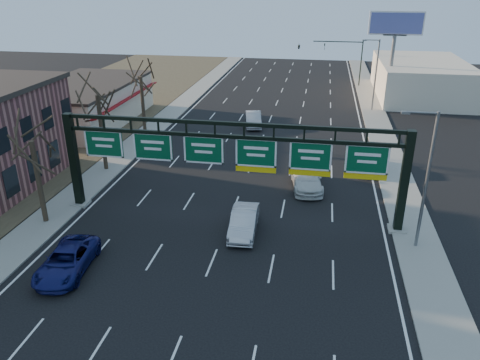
% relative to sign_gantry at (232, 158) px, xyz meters
% --- Properties ---
extents(ground, '(160.00, 160.00, 0.00)m').
position_rel_sign_gantry_xyz_m(ground, '(-0.16, -8.00, -4.63)').
color(ground, black).
rests_on(ground, ground).
extents(sidewalk_left, '(3.00, 120.00, 0.12)m').
position_rel_sign_gantry_xyz_m(sidewalk_left, '(-12.96, 12.00, -4.57)').
color(sidewalk_left, gray).
rests_on(sidewalk_left, ground).
extents(sidewalk_right, '(3.00, 120.00, 0.12)m').
position_rel_sign_gantry_xyz_m(sidewalk_right, '(12.64, 12.00, -4.57)').
color(sidewalk_right, gray).
rests_on(sidewalk_right, ground).
extents(dirt_strip_left, '(21.00, 120.00, 0.06)m').
position_rel_sign_gantry_xyz_m(dirt_strip_left, '(-25.16, 12.00, -4.60)').
color(dirt_strip_left, '#473D2B').
rests_on(dirt_strip_left, ground).
extents(lane_markings, '(21.60, 120.00, 0.01)m').
position_rel_sign_gantry_xyz_m(lane_markings, '(-0.16, 12.00, -4.62)').
color(lane_markings, white).
rests_on(lane_markings, ground).
extents(sign_gantry, '(24.60, 1.20, 7.20)m').
position_rel_sign_gantry_xyz_m(sign_gantry, '(0.00, 0.00, 0.00)').
color(sign_gantry, black).
rests_on(sign_gantry, ground).
extents(cream_strip, '(10.90, 18.40, 4.70)m').
position_rel_sign_gantry_xyz_m(cream_strip, '(-21.64, 21.00, -2.27)').
color(cream_strip, beige).
rests_on(cream_strip, ground).
extents(building_right_distant, '(12.00, 20.00, 5.00)m').
position_rel_sign_gantry_xyz_m(building_right_distant, '(19.84, 42.00, -2.13)').
color(building_right_distant, beige).
rests_on(building_right_distant, ground).
extents(tree_gantry, '(3.60, 3.60, 8.48)m').
position_rel_sign_gantry_xyz_m(tree_gantry, '(-12.96, -3.00, 2.48)').
color(tree_gantry, '#30231A').
rests_on(tree_gantry, sidewalk_left).
extents(tree_mid, '(3.60, 3.60, 9.24)m').
position_rel_sign_gantry_xyz_m(tree_mid, '(-12.96, 7.00, 3.23)').
color(tree_mid, '#30231A').
rests_on(tree_mid, sidewalk_left).
extents(tree_far, '(3.60, 3.60, 8.86)m').
position_rel_sign_gantry_xyz_m(tree_far, '(-12.96, 17.00, 2.86)').
color(tree_far, '#30231A').
rests_on(tree_far, sidewalk_left).
extents(streetlight_near, '(2.15, 0.22, 9.00)m').
position_rel_sign_gantry_xyz_m(streetlight_near, '(12.31, -2.00, 0.45)').
color(streetlight_near, slate).
rests_on(streetlight_near, sidewalk_right).
extents(streetlight_far, '(2.15, 0.22, 9.00)m').
position_rel_sign_gantry_xyz_m(streetlight_far, '(12.31, 32.00, 0.45)').
color(streetlight_far, slate).
rests_on(streetlight_far, sidewalk_right).
extents(billboard_right, '(7.00, 0.50, 12.00)m').
position_rel_sign_gantry_xyz_m(billboard_right, '(14.84, 36.98, 4.43)').
color(billboard_right, slate).
rests_on(billboard_right, ground).
extents(traffic_signal_mast, '(10.16, 0.54, 7.00)m').
position_rel_sign_gantry_xyz_m(traffic_signal_mast, '(5.53, 47.00, 0.87)').
color(traffic_signal_mast, black).
rests_on(traffic_signal_mast, ground).
extents(car_blue_suv, '(2.95, 5.54, 1.48)m').
position_rel_sign_gantry_xyz_m(car_blue_suv, '(-8.32, -8.38, -3.89)').
color(car_blue_suv, navy).
rests_on(car_blue_suv, ground).
extents(car_silver_sedan, '(1.93, 4.94, 1.60)m').
position_rel_sign_gantry_xyz_m(car_silver_sedan, '(1.18, -2.02, -3.83)').
color(car_silver_sedan, '#B3B2B7').
rests_on(car_silver_sedan, ground).
extents(car_white_wagon, '(3.13, 5.97, 1.65)m').
position_rel_sign_gantry_xyz_m(car_white_wagon, '(5.04, 6.21, -3.80)').
color(car_white_wagon, silver).
rests_on(car_white_wagon, ground).
extents(car_grey_far, '(2.19, 5.01, 1.68)m').
position_rel_sign_gantry_xyz_m(car_grey_far, '(10.21, 11.01, -3.79)').
color(car_grey_far, '#3E4043').
rests_on(car_grey_far, ground).
extents(car_silver_distant, '(2.60, 5.17, 1.63)m').
position_rel_sign_gantry_xyz_m(car_silver_distant, '(-1.79, 22.61, -3.82)').
color(car_silver_distant, '#9F9FA3').
rests_on(car_silver_distant, ground).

